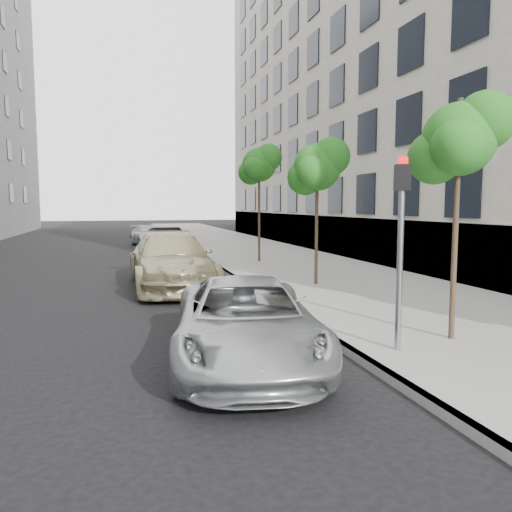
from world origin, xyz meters
name	(u,v)px	position (x,y,z in m)	size (l,w,h in m)	color
ground	(318,393)	(0.00, 0.00, 0.00)	(160.00, 160.00, 0.00)	black
sidewalk	(235,245)	(4.30, 24.00, 0.07)	(6.40, 72.00, 0.14)	gray
curb	(185,246)	(1.18, 24.00, 0.07)	(0.15, 72.00, 0.14)	#9E9B93
tree_near	(460,139)	(3.23, 1.50, 3.68)	(1.64, 1.44, 4.35)	#38281C
tree_mid	(318,167)	(3.23, 8.00, 3.68)	(1.76, 1.56, 4.41)	#38281C
tree_far	(260,165)	(3.23, 14.50, 4.24)	(1.77, 1.57, 4.98)	#38281C
signal_pole	(401,231)	(1.88, 1.12, 2.12)	(0.28, 0.24, 3.17)	#939699
minivan	(246,322)	(-0.62, 1.56, 0.67)	(2.23, 4.83, 1.34)	#B3B6B8
suv	(171,261)	(-1.07, 9.26, 0.84)	(2.36, 5.81, 1.69)	tan
sedan_blue	(182,251)	(-0.10, 14.65, 0.64)	(1.52, 3.77, 1.29)	#101636
sedan_black	(167,240)	(-0.14, 20.87, 0.67)	(1.43, 4.09, 1.35)	black
sedan_rear	(149,236)	(-0.86, 25.71, 0.64)	(1.78, 4.38, 1.27)	#B1B5BA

